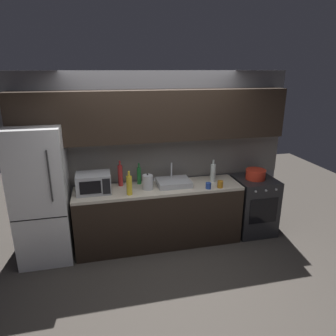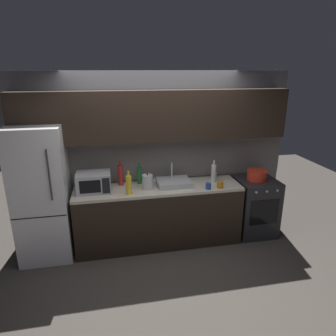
# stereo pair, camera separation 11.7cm
# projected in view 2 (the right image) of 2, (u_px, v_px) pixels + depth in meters

# --- Properties ---
(ground_plane) EXTENTS (10.00, 10.00, 0.00)m
(ground_plane) POSITION_uv_depth(u_px,v_px,m) (171.00, 280.00, 3.81)
(ground_plane) COLOR #3D3833
(back_wall) EXTENTS (4.14, 0.44, 2.50)m
(back_wall) POSITION_uv_depth(u_px,v_px,m) (155.00, 138.00, 4.45)
(back_wall) COLOR slate
(back_wall) RESTS_ON ground
(counter_run) EXTENTS (2.40, 0.60, 0.90)m
(counter_run) POSITION_uv_depth(u_px,v_px,m) (159.00, 215.00, 4.51)
(counter_run) COLOR black
(counter_run) RESTS_ON ground
(refrigerator) EXTENTS (0.68, 0.69, 1.85)m
(refrigerator) POSITION_uv_depth(u_px,v_px,m) (42.00, 194.00, 4.07)
(refrigerator) COLOR white
(refrigerator) RESTS_ON ground
(oven_range) EXTENTS (0.60, 0.62, 0.90)m
(oven_range) POSITION_uv_depth(u_px,v_px,m) (255.00, 206.00, 4.80)
(oven_range) COLOR #232326
(oven_range) RESTS_ON ground
(microwave) EXTENTS (0.46, 0.35, 0.27)m
(microwave) POSITION_uv_depth(u_px,v_px,m) (94.00, 182.00, 4.18)
(microwave) COLOR #A8AAAF
(microwave) RESTS_ON counter_run
(sink_basin) EXTENTS (0.48, 0.38, 0.30)m
(sink_basin) POSITION_uv_depth(u_px,v_px,m) (174.00, 182.00, 4.43)
(sink_basin) COLOR #ADAFB5
(sink_basin) RESTS_ON counter_run
(kettle) EXTENTS (0.18, 0.15, 0.23)m
(kettle) POSITION_uv_depth(u_px,v_px,m) (148.00, 182.00, 4.27)
(kettle) COLOR #B7BABF
(kettle) RESTS_ON counter_run
(wine_bottle_yellow) EXTENTS (0.08, 0.08, 0.33)m
(wine_bottle_yellow) POSITION_uv_depth(u_px,v_px,m) (129.00, 185.00, 4.08)
(wine_bottle_yellow) COLOR gold
(wine_bottle_yellow) RESTS_ON counter_run
(wine_bottle_red) EXTENTS (0.07, 0.07, 0.38)m
(wine_bottle_red) POSITION_uv_depth(u_px,v_px,m) (121.00, 175.00, 4.40)
(wine_bottle_red) COLOR #A82323
(wine_bottle_red) RESTS_ON counter_run
(wine_bottle_green) EXTENTS (0.06, 0.06, 0.32)m
(wine_bottle_green) POSITION_uv_depth(u_px,v_px,m) (139.00, 175.00, 4.47)
(wine_bottle_green) COLOR #1E6B2D
(wine_bottle_green) RESTS_ON counter_run
(wine_bottle_clear) EXTENTS (0.07, 0.07, 0.34)m
(wine_bottle_clear) POSITION_uv_depth(u_px,v_px,m) (213.00, 173.00, 4.53)
(wine_bottle_clear) COLOR silver
(wine_bottle_clear) RESTS_ON counter_run
(mug_amber) EXTENTS (0.08, 0.08, 0.10)m
(mug_amber) POSITION_uv_depth(u_px,v_px,m) (220.00, 185.00, 4.32)
(mug_amber) COLOR #B27019
(mug_amber) RESTS_ON counter_run
(mug_white) EXTENTS (0.08, 0.08, 0.10)m
(mug_white) POSITION_uv_depth(u_px,v_px,m) (214.00, 175.00, 4.70)
(mug_white) COLOR silver
(mug_white) RESTS_ON counter_run
(mug_blue) EXTENTS (0.08, 0.08, 0.09)m
(mug_blue) POSITION_uv_depth(u_px,v_px,m) (208.00, 186.00, 4.28)
(mug_blue) COLOR #234299
(mug_blue) RESTS_ON counter_run
(cooking_pot) EXTENTS (0.30, 0.30, 0.15)m
(cooking_pot) POSITION_uv_depth(u_px,v_px,m) (257.00, 175.00, 4.63)
(cooking_pot) COLOR red
(cooking_pot) RESTS_ON oven_range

